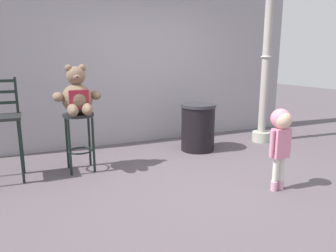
% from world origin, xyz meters
% --- Properties ---
extents(ground_plane, '(24.00, 24.00, 0.00)m').
position_xyz_m(ground_plane, '(0.00, 0.00, 0.00)').
color(ground_plane, '#574D53').
extents(building_wall, '(6.29, 0.30, 3.50)m').
position_xyz_m(building_wall, '(0.00, 2.28, 1.75)').
color(building_wall, '#99939C').
rests_on(building_wall, ground_plane).
extents(bar_stool_with_teddy, '(0.40, 0.40, 0.78)m').
position_xyz_m(bar_stool_with_teddy, '(-1.23, 1.03, 0.56)').
color(bar_stool_with_teddy, black).
rests_on(bar_stool_with_teddy, ground_plane).
extents(teddy_bear, '(0.61, 0.54, 0.63)m').
position_xyz_m(teddy_bear, '(-1.23, 1.00, 1.01)').
color(teddy_bear, brown).
rests_on(teddy_bear, bar_stool_with_teddy).
extents(child_walking, '(0.30, 0.24, 0.94)m').
position_xyz_m(child_walking, '(0.72, -0.55, 0.68)').
color(child_walking, '#CC91AA').
rests_on(child_walking, ground_plane).
extents(trash_bin, '(0.58, 0.58, 0.77)m').
position_xyz_m(trash_bin, '(0.68, 1.23, 0.39)').
color(trash_bin, black).
rests_on(trash_bin, ground_plane).
extents(lamppost, '(0.32, 0.32, 2.60)m').
position_xyz_m(lamppost, '(2.00, 1.23, 1.01)').
color(lamppost, '#ADB09F').
rests_on(lamppost, ground_plane).
extents(bar_chair_empty, '(0.43, 0.43, 1.26)m').
position_xyz_m(bar_chair_empty, '(-2.13, 1.07, 0.72)').
color(bar_chair_empty, black).
rests_on(bar_chair_empty, ground_plane).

